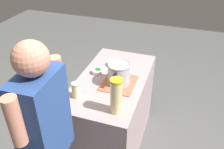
% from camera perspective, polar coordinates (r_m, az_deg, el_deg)
% --- Properties ---
extents(ground_plane, '(8.00, 8.00, 0.00)m').
position_cam_1_polar(ground_plane, '(2.93, -0.00, -16.05)').
color(ground_plane, '#525350').
extents(counter_slab, '(1.19, 0.64, 0.91)m').
position_cam_1_polar(counter_slab, '(2.60, -0.00, -9.41)').
color(counter_slab, '#A28C8C').
rests_on(counter_slab, ground_plane).
extents(dish_cloth, '(0.35, 0.31, 0.01)m').
position_cam_1_polar(dish_cloth, '(2.26, 1.60, -2.02)').
color(dish_cloth, '#B25F42').
rests_on(dish_cloth, counter_slab).
extents(cooking_pot, '(0.28, 0.21, 0.20)m').
position_cam_1_polar(cooking_pot, '(2.20, 1.64, 0.31)').
color(cooking_pot, '#B7B7BC').
rests_on(cooking_pot, dish_cloth).
extents(lemonade_pitcher, '(0.10, 0.10, 0.31)m').
position_cam_1_polar(lemonade_pitcher, '(1.85, 1.02, -5.15)').
color(lemonade_pitcher, '#F8DF97').
rests_on(lemonade_pitcher, counter_slab).
extents(mason_jar, '(0.08, 0.08, 0.14)m').
position_cam_1_polar(mason_jar, '(2.08, -8.58, -3.67)').
color(mason_jar, beige).
rests_on(mason_jar, counter_slab).
extents(broccoli_bowl_front, '(0.10, 0.10, 0.07)m').
position_cam_1_polar(broccoli_bowl_front, '(2.40, -3.48, 0.81)').
color(broccoli_bowl_front, silver).
rests_on(broccoli_bowl_front, counter_slab).
extents(broccoli_bowl_center, '(0.13, 0.13, 0.07)m').
position_cam_1_polar(broccoli_bowl_center, '(2.53, 0.58, 2.74)').
color(broccoli_bowl_center, silver).
rests_on(broccoli_bowl_center, counter_slab).
extents(person_cook, '(0.50, 0.21, 1.71)m').
position_cam_1_polar(person_cook, '(1.71, -14.79, -16.17)').
color(person_cook, '#464162').
rests_on(person_cook, ground_plane).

